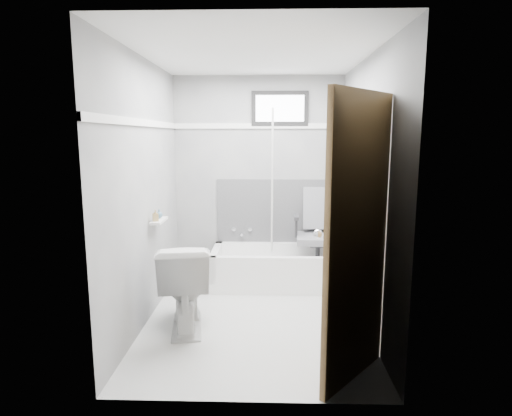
{
  "coord_description": "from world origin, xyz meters",
  "views": [
    {
      "loc": [
        0.13,
        -3.82,
        1.71
      ],
      "look_at": [
        0.0,
        0.35,
        1.0
      ],
      "focal_mm": 30.0,
      "sensor_mm": 36.0,
      "label": 1
    }
  ],
  "objects_px": {
    "bathtub": "(277,267)",
    "office_chair": "(318,232)",
    "soap_bottle_a": "(155,216)",
    "toilet": "(185,285)",
    "door": "(409,254)",
    "soap_bottle_b": "(159,214)"
  },
  "relations": [
    {
      "from": "office_chair",
      "to": "soap_bottle_a",
      "type": "xyz_separation_m",
      "value": [
        -1.63,
        -0.88,
        0.35
      ]
    },
    {
      "from": "toilet",
      "to": "soap_bottle_b",
      "type": "bearing_deg",
      "value": -63.51
    },
    {
      "from": "toilet",
      "to": "door",
      "type": "bearing_deg",
      "value": 136.37
    },
    {
      "from": "bathtub",
      "to": "door",
      "type": "distance_m",
      "value": 2.46
    },
    {
      "from": "bathtub",
      "to": "soap_bottle_a",
      "type": "relative_size",
      "value": 13.07
    },
    {
      "from": "soap_bottle_a",
      "to": "soap_bottle_b",
      "type": "distance_m",
      "value": 0.14
    },
    {
      "from": "office_chair",
      "to": "soap_bottle_b",
      "type": "distance_m",
      "value": 1.83
    },
    {
      "from": "bathtub",
      "to": "door",
      "type": "xyz_separation_m",
      "value": [
        0.75,
        -2.21,
        0.79
      ]
    },
    {
      "from": "toilet",
      "to": "door",
      "type": "relative_size",
      "value": 0.4
    },
    {
      "from": "soap_bottle_a",
      "to": "office_chair",
      "type": "bearing_deg",
      "value": 28.37
    },
    {
      "from": "bathtub",
      "to": "office_chair",
      "type": "bearing_deg",
      "value": 6.15
    },
    {
      "from": "office_chair",
      "to": "door",
      "type": "relative_size",
      "value": 0.5
    },
    {
      "from": "office_chair",
      "to": "toilet",
      "type": "xyz_separation_m",
      "value": [
        -1.31,
        -1.18,
        -0.22
      ]
    },
    {
      "from": "soap_bottle_b",
      "to": "door",
      "type": "bearing_deg",
      "value": -38.32
    },
    {
      "from": "soap_bottle_b",
      "to": "soap_bottle_a",
      "type": "bearing_deg",
      "value": -90.0
    },
    {
      "from": "door",
      "to": "soap_bottle_a",
      "type": "distance_m",
      "value": 2.36
    },
    {
      "from": "office_chair",
      "to": "soap_bottle_a",
      "type": "distance_m",
      "value": 1.89
    },
    {
      "from": "office_chair",
      "to": "soap_bottle_a",
      "type": "relative_size",
      "value": 8.63
    },
    {
      "from": "soap_bottle_a",
      "to": "soap_bottle_b",
      "type": "relative_size",
      "value": 1.37
    },
    {
      "from": "soap_bottle_a",
      "to": "door",
      "type": "bearing_deg",
      "value": -35.65
    },
    {
      "from": "bathtub",
      "to": "office_chair",
      "type": "xyz_separation_m",
      "value": [
        0.46,
        0.05,
        0.41
      ]
    },
    {
      "from": "toilet",
      "to": "bathtub",
      "type": "bearing_deg",
      "value": -136.56
    }
  ]
}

